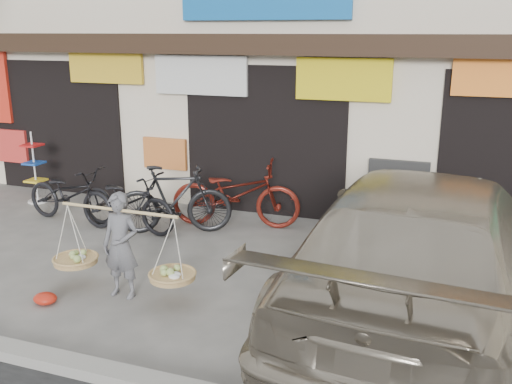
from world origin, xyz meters
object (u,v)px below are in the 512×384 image
(bike_2, at_px, (236,194))
(bike_3, at_px, (128,201))
(street_vendor, at_px, (121,250))
(bike_0, at_px, (70,195))
(suv, at_px, (424,246))
(display_rack, at_px, (35,174))
(bike_1, at_px, (174,199))

(bike_2, height_order, bike_3, bike_2)
(bike_2, xyz_separation_m, bike_3, (-1.65, -0.79, -0.07))
(street_vendor, height_order, bike_2, street_vendor)
(bike_0, xyz_separation_m, suv, (6.06, -1.45, 0.37))
(bike_2, relative_size, suv, 0.36)
(bike_3, distance_m, display_rack, 2.71)
(suv, xyz_separation_m, display_rack, (-7.49, 2.25, -0.31))
(bike_0, bearing_deg, bike_1, -77.85)
(bike_0, relative_size, bike_3, 1.00)
(suv, bearing_deg, display_rack, -12.02)
(street_vendor, relative_size, suv, 0.32)
(bike_1, bearing_deg, street_vendor, 168.17)
(bike_1, xyz_separation_m, bike_2, (0.85, 0.66, 0.00))
(bike_0, xyz_separation_m, display_rack, (-1.43, 0.80, 0.06))
(bike_0, xyz_separation_m, bike_2, (2.81, 0.79, 0.07))
(bike_3, distance_m, suv, 5.12)
(bike_2, height_order, suv, suv)
(bike_0, relative_size, bike_1, 1.00)
(bike_1, bearing_deg, bike_3, 75.43)
(street_vendor, relative_size, bike_3, 1.03)
(street_vendor, xyz_separation_m, bike_0, (-2.46, 2.20, -0.11))
(street_vendor, distance_m, bike_0, 3.30)
(bike_1, relative_size, bike_2, 0.87)
(bike_1, height_order, display_rack, display_rack)
(bike_1, distance_m, bike_2, 1.08)
(display_rack, bearing_deg, bike_3, -17.19)
(bike_3, height_order, suv, suv)
(bike_0, bearing_deg, street_vendor, -123.55)
(bike_1, height_order, suv, suv)
(bike_2, xyz_separation_m, display_rack, (-4.24, 0.01, -0.02))
(street_vendor, xyz_separation_m, bike_1, (-0.50, 2.34, -0.04))
(suv, relative_size, display_rack, 4.42)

